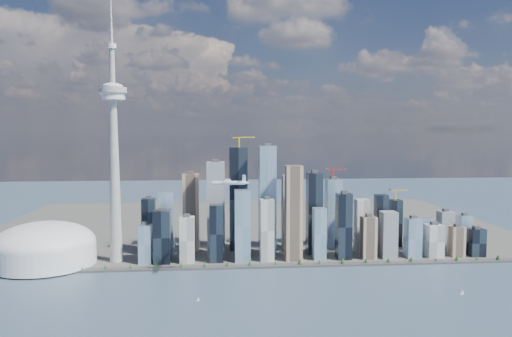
{
  "coord_description": "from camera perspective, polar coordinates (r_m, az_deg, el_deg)",
  "views": [
    {
      "loc": [
        -99.82,
        -726.6,
        275.91
      ],
      "look_at": [
        -13.64,
        260.0,
        198.2
      ],
      "focal_mm": 35.0,
      "sensor_mm": 36.0,
      "label": 1
    }
  ],
  "objects": [
    {
      "name": "shoreline_trees",
      "position": [
        1017.38,
        0.83,
        -10.74
      ],
      "size": [
        960.53,
        7.2,
        8.8
      ],
      "color": "#3F2D1E",
      "rests_on": "seawall"
    },
    {
      "name": "ground",
      "position": [
        783.6,
        2.76,
        -16.13
      ],
      "size": [
        4000.0,
        4000.0,
        0.0
      ],
      "primitive_type": "plane",
      "color": "#384A62",
      "rests_on": "ground"
    },
    {
      "name": "sailboat_west",
      "position": [
        834.71,
        -6.63,
        -14.65
      ],
      "size": [
        5.9,
        1.62,
        8.22
      ],
      "rotation": [
        0.0,
        0.0,
        0.01
      ],
      "color": "silver",
      "rests_on": "ground"
    },
    {
      "name": "sailboat_east",
      "position": [
        927.33,
        22.5,
        -12.97
      ],
      "size": [
        6.89,
        2.29,
        9.54
      ],
      "rotation": [
        0.0,
        0.0,
        0.08
      ],
      "color": "silver",
      "rests_on": "ground"
    },
    {
      "name": "seawall",
      "position": [
        1019.18,
        0.83,
        -11.1
      ],
      "size": [
        1100.0,
        22.0,
        4.0
      ],
      "primitive_type": "cube",
      "color": "#383838",
      "rests_on": "ground"
    },
    {
      "name": "dome_stadium",
      "position": [
        1107.04,
        -23.01,
        -8.21
      ],
      "size": [
        200.0,
        200.0,
        86.0
      ],
      "color": "silver",
      "rests_on": "land"
    },
    {
      "name": "needle_tower",
      "position": [
        1056.51,
        -15.92,
        2.14
      ],
      "size": [
        56.0,
        56.0,
        550.5
      ],
      "color": "gray",
      "rests_on": "land"
    },
    {
      "name": "airplane",
      "position": [
        894.07,
        -3.07,
        -1.59
      ],
      "size": [
        71.04,
        62.82,
        17.32
      ],
      "rotation": [
        0.0,
        0.0,
        -0.06
      ],
      "color": "white",
      "rests_on": "ground"
    },
    {
      "name": "land",
      "position": [
        1456.17,
        -0.98,
        -6.38
      ],
      "size": [
        1400.0,
        900.0,
        3.0
      ],
      "primitive_type": "cube",
      "color": "#4C4C47",
      "rests_on": "ground"
    },
    {
      "name": "skyscraper_cluster",
      "position": [
        1092.93,
        3.5,
        -5.83
      ],
      "size": [
        736.0,
        142.0,
        259.02
      ],
      "color": "black",
      "rests_on": "land"
    }
  ]
}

